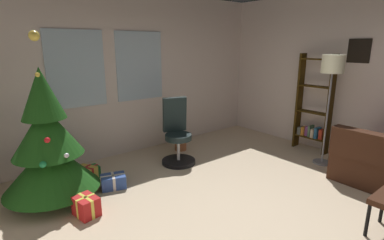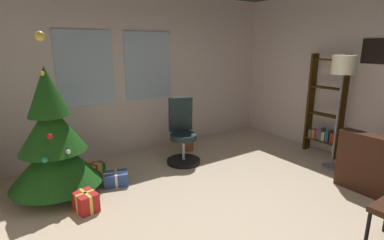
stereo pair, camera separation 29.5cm
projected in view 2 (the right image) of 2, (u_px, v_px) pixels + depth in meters
ground_plane at (260, 228)px, 3.26m from camera, size 5.58×5.96×0.10m
wall_back_with_windows at (139, 74)px, 5.31m from camera, size 5.58×0.12×2.85m
holiday_tree at (53, 143)px, 3.75m from camera, size 1.15×1.15×2.10m
gift_box_red at (86, 202)px, 3.51m from camera, size 0.27×0.32×0.24m
gift_box_green at (94, 170)px, 4.47m from camera, size 0.33×0.21×0.19m
gift_box_gold at (90, 173)px, 4.24m from camera, size 0.32×0.34×0.28m
gift_box_blue at (116, 179)px, 4.17m from camera, size 0.38×0.32×0.19m
office_chair at (182, 138)px, 4.91m from camera, size 0.56×0.58×1.10m
bookshelf at (325, 112)px, 5.20m from camera, size 0.18×0.64×1.79m
floor_lamp at (343, 74)px, 4.39m from camera, size 0.34×0.34×1.79m
potted_plant at (185, 135)px, 5.53m from camera, size 0.33×0.34×0.67m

